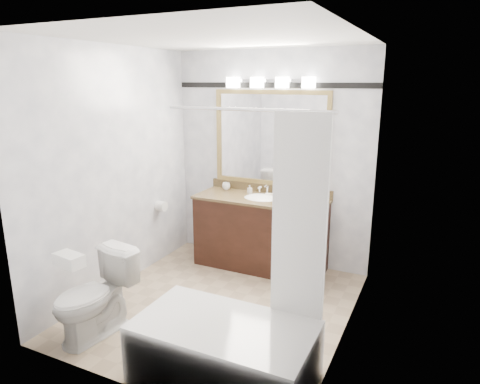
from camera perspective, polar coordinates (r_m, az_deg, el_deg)
room at (r=3.91m, az=-2.90°, el=1.31°), size 2.42×2.62×2.52m
vanity at (r=5.02m, az=2.76°, el=-5.27°), size 1.53×0.58×0.97m
mirror at (r=5.01m, az=4.09°, el=7.14°), size 1.40×0.04×1.10m
vanity_light_bar at (r=4.92m, az=3.99°, el=14.40°), size 1.02×0.14×0.12m
accent_stripe at (r=4.98m, az=4.27°, el=14.02°), size 2.40×0.01×0.06m
bathtub at (r=3.32m, az=-1.56°, el=-19.58°), size 1.30×0.75×1.96m
tp_roll at (r=5.18m, az=-10.45°, el=-1.86°), size 0.11×0.12×0.12m
toilet at (r=3.95m, az=-18.87°, el=-13.01°), size 0.52×0.78×0.74m
tissue_box at (r=3.64m, az=-21.82°, el=-8.41°), size 0.26×0.17×0.10m
coffee_maker at (r=4.65m, az=7.95°, el=0.28°), size 0.17×0.20×0.31m
cup_left at (r=5.26m, az=-1.85°, el=0.73°), size 0.13×0.13×0.08m
cup_right at (r=5.31m, az=-1.86°, el=0.87°), size 0.11×0.11×0.08m
soap_bottle_a at (r=5.09m, az=1.30°, el=0.37°), size 0.06×0.06×0.10m
soap_bottle_b at (r=5.02m, az=5.55°, el=0.01°), size 0.06×0.06×0.08m
soap_bar at (r=4.98m, az=3.92°, el=-0.37°), size 0.10×0.08×0.03m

